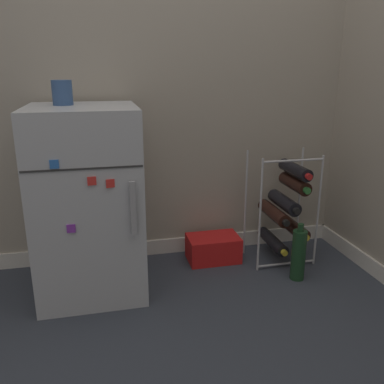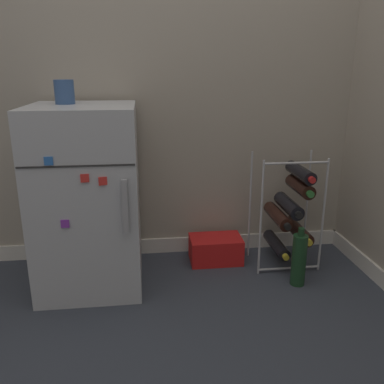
% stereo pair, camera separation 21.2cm
% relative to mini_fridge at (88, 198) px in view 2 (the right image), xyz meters
% --- Properties ---
extents(ground_plane, '(14.00, 14.00, 0.00)m').
position_rel_mini_fridge_xyz_m(ground_plane, '(0.50, -0.35, -0.46)').
color(ground_plane, '#333842').
extents(wall_back, '(6.97, 0.07, 2.50)m').
position_rel_mini_fridge_xyz_m(wall_back, '(0.50, 0.33, 0.78)').
color(wall_back, '#9E9384').
rests_on(wall_back, ground_plane).
extents(mini_fridge, '(0.50, 0.56, 0.91)m').
position_rel_mini_fridge_xyz_m(mini_fridge, '(0.00, 0.00, 0.00)').
color(mini_fridge, '#B7BABF').
rests_on(mini_fridge, ground_plane).
extents(wine_rack, '(0.36, 0.32, 0.64)m').
position_rel_mini_fridge_xyz_m(wine_rack, '(1.08, 0.07, -0.14)').
color(wine_rack, '#B2B2B7').
rests_on(wine_rack, ground_plane).
extents(soda_box, '(0.30, 0.19, 0.15)m').
position_rel_mini_fridge_xyz_m(soda_box, '(0.68, 0.14, -0.38)').
color(soda_box, red).
rests_on(soda_box, ground_plane).
extents(fridge_top_cup, '(0.09, 0.09, 0.11)m').
position_rel_mini_fridge_xyz_m(fridge_top_cup, '(-0.08, 0.06, 0.51)').
color(fridge_top_cup, '#335184').
rests_on(fridge_top_cup, mini_fridge).
extents(loose_bottle_floor, '(0.08, 0.08, 0.31)m').
position_rel_mini_fridge_xyz_m(loose_bottle_floor, '(1.06, -0.18, -0.32)').
color(loose_bottle_floor, '#19381E').
rests_on(loose_bottle_floor, ground_plane).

